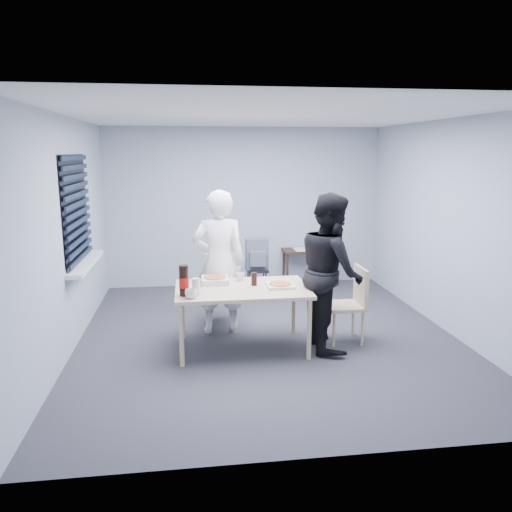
{
  "coord_description": "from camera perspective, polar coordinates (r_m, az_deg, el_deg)",
  "views": [
    {
      "loc": [
        -0.91,
        -5.69,
        2.2
      ],
      "look_at": [
        -0.13,
        0.1,
        0.98
      ],
      "focal_mm": 35.0,
      "sensor_mm": 36.0,
      "label": 1
    }
  ],
  "objects": [
    {
      "name": "person_black",
      "position": [
        5.67,
        8.51,
        -1.75
      ],
      "size": [
        0.47,
        0.86,
        1.77
      ],
      "primitive_type": "imported",
      "rotation": [
        0.0,
        0.0,
        1.57
      ],
      "color": "black",
      "rests_on": "ground"
    },
    {
      "name": "mug_b",
      "position": [
        5.86,
        -1.8,
        -2.39
      ],
      "size": [
        0.1,
        0.1,
        0.09
      ],
      "primitive_type": "imported",
      "color": "silver",
      "rests_on": "dining_table"
    },
    {
      "name": "chair_far",
      "position": [
        6.58,
        -3.96,
        -3.1
      ],
      "size": [
        0.42,
        0.42,
        0.89
      ],
      "color": "beige",
      "rests_on": "ground"
    },
    {
      "name": "side_table",
      "position": [
        8.38,
        6.2,
        0.23
      ],
      "size": [
        0.91,
        0.41,
        0.61
      ],
      "color": "#38221B",
      "rests_on": "ground"
    },
    {
      "name": "stool",
      "position": [
        7.64,
        0.1,
        -2.27
      ],
      "size": [
        0.33,
        0.33,
        0.45
      ],
      "color": "black",
      "rests_on": "ground"
    },
    {
      "name": "backpack",
      "position": [
        7.55,
        0.11,
        0.2
      ],
      "size": [
        0.33,
        0.25,
        0.47
      ],
      "rotation": [
        0.0,
        0.0,
        0.28
      ],
      "color": "slate",
      "rests_on": "stool"
    },
    {
      "name": "rubber_band",
      "position": [
        5.37,
        1.42,
        -4.23
      ],
      "size": [
        0.06,
        0.06,
        0.0
      ],
      "primitive_type": "torus",
      "rotation": [
        0.0,
        0.0,
        0.35
      ],
      "color": "red",
      "rests_on": "dining_table"
    },
    {
      "name": "pizza_box_b",
      "position": [
        5.61,
        2.78,
        -3.34
      ],
      "size": [
        0.3,
        0.3,
        0.04
      ],
      "rotation": [
        0.0,
        0.0,
        -0.25
      ],
      "color": "silver",
      "rests_on": "dining_table"
    },
    {
      "name": "soda_bottle",
      "position": [
        5.28,
        -8.24,
        -2.85
      ],
      "size": [
        0.1,
        0.1,
        0.33
      ],
      "rotation": [
        0.0,
        0.0,
        0.03
      ],
      "color": "black",
      "rests_on": "dining_table"
    },
    {
      "name": "papers",
      "position": [
        8.33,
        5.22,
        0.75
      ],
      "size": [
        0.35,
        0.4,
        0.01
      ],
      "primitive_type": "cube",
      "rotation": [
        0.0,
        0.0,
        -0.39
      ],
      "color": "white",
      "rests_on": "side_table"
    },
    {
      "name": "cola_glass",
      "position": [
        5.65,
        -0.22,
        -2.63
      ],
      "size": [
        0.08,
        0.08,
        0.15
      ],
      "primitive_type": "cylinder",
      "rotation": [
        0.0,
        0.0,
        -0.19
      ],
      "color": "black",
      "rests_on": "dining_table"
    },
    {
      "name": "room",
      "position": [
        6.27,
        -19.52,
        4.16
      ],
      "size": [
        5.0,
        5.0,
        5.0
      ],
      "color": "#313136",
      "rests_on": "ground"
    },
    {
      "name": "pizza_box_a",
      "position": [
        5.78,
        -4.72,
        -2.74
      ],
      "size": [
        0.31,
        0.31,
        0.08
      ],
      "rotation": [
        0.0,
        0.0,
        0.1
      ],
      "color": "silver",
      "rests_on": "dining_table"
    },
    {
      "name": "mug_a",
      "position": [
        5.2,
        -7.45,
        -4.31
      ],
      "size": [
        0.17,
        0.17,
        0.1
      ],
      "primitive_type": "imported",
      "rotation": [
        0.0,
        0.0,
        0.52
      ],
      "color": "silver",
      "rests_on": "dining_table"
    },
    {
      "name": "person_white",
      "position": [
        6.09,
        -4.23,
        -0.72
      ],
      "size": [
        0.65,
        0.42,
        1.77
      ],
      "primitive_type": "imported",
      "rotation": [
        0.0,
        0.0,
        3.14
      ],
      "color": "white",
      "rests_on": "ground"
    },
    {
      "name": "chair_right",
      "position": [
        5.97,
        10.9,
        -4.86
      ],
      "size": [
        0.42,
        0.42,
        0.89
      ],
      "color": "beige",
      "rests_on": "ground"
    },
    {
      "name": "plastic_cups",
      "position": [
        5.28,
        -6.87,
        -3.54
      ],
      "size": [
        0.1,
        0.1,
        0.19
      ],
      "primitive_type": "cylinder",
      "rotation": [
        0.0,
        0.0,
        0.28
      ],
      "color": "silver",
      "rests_on": "dining_table"
    },
    {
      "name": "dining_table",
      "position": [
        5.59,
        -1.6,
        -4.21
      ],
      "size": [
        1.48,
        0.93,
        0.72
      ],
      "color": "beige",
      "rests_on": "ground"
    },
    {
      "name": "black_box",
      "position": [
        8.42,
        7.66,
        0.99
      ],
      "size": [
        0.15,
        0.13,
        0.05
      ],
      "primitive_type": "cube",
      "rotation": [
        0.0,
        0.0,
        0.34
      ],
      "color": "black",
      "rests_on": "side_table"
    }
  ]
}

